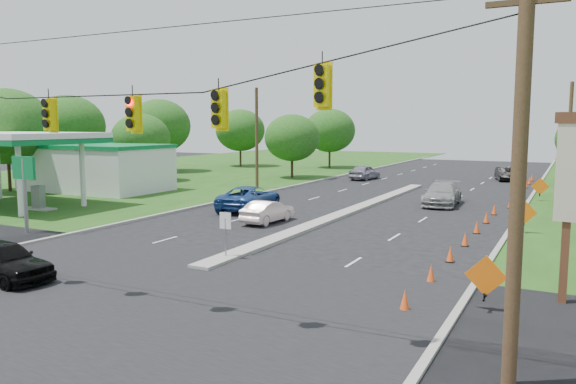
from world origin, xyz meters
The scene contains 41 objects.
ground centered at (0.00, 0.00, 0.00)m, with size 160.00×160.00×0.00m, color black.
grass_left centered at (-30.00, 20.00, 0.00)m, with size 40.00×160.00×0.06m, color #1E4714.
cross_street centered at (0.00, 0.00, 0.00)m, with size 160.00×14.00×0.02m, color black.
curb_left centered at (-10.10, 30.00, 0.00)m, with size 0.25×110.00×0.16m, color gray.
curb_right centered at (10.10, 30.00, 0.00)m, with size 0.25×110.00×0.16m, color gray.
median centered at (0.00, 21.00, 0.00)m, with size 1.00×34.00×0.18m, color gray.
median_sign centered at (0.00, 6.00, 1.46)m, with size 0.55×0.06×2.05m.
signal_span centered at (-0.05, -1.00, 4.97)m, with size 25.60×0.32×9.00m.
utility_pole_far_left centered at (-12.50, 30.00, 4.50)m, with size 0.28×0.28×9.00m, color #422D1C.
utility_pole_far_right centered at (12.50, 35.00, 4.50)m, with size 0.28×0.28×9.00m, color #422D1C.
gas_station centered at (-23.64, 20.24, 2.58)m, with size 18.40×19.70×5.20m.
cone_0 centered at (8.58, 3.00, 0.35)m, with size 0.32×0.32×0.70m, color #FF5419.
cone_1 centered at (8.58, 6.50, 0.35)m, with size 0.32×0.32×0.70m, color #FF5419.
cone_2 centered at (8.58, 10.00, 0.35)m, with size 0.32×0.32×0.70m, color #FF5419.
cone_3 centered at (8.58, 13.50, 0.35)m, with size 0.32×0.32×0.70m, color #FF5419.
cone_4 centered at (8.58, 17.00, 0.35)m, with size 0.32×0.32×0.70m, color #FF5419.
cone_5 centered at (8.58, 20.50, 0.35)m, with size 0.32×0.32×0.70m, color #FF5419.
cone_6 centered at (8.58, 24.00, 0.35)m, with size 0.32×0.32×0.70m, color #FF5419.
cone_7 centered at (9.18, 27.50, 0.35)m, with size 0.32×0.32×0.70m, color #FF5419.
cone_8 centered at (9.18, 31.00, 0.35)m, with size 0.32×0.32×0.70m, color #FF5419.
cone_9 centered at (9.18, 34.50, 0.35)m, with size 0.32×0.32×0.70m, color #FF5419.
cone_10 centered at (9.18, 38.00, 0.35)m, with size 0.32×0.32×0.70m, color #FF5419.
cone_11 centered at (9.18, 41.50, 0.35)m, with size 0.32×0.32×0.70m, color #FF5419.
cone_12 centered at (9.18, 45.00, 0.35)m, with size 0.32×0.32×0.70m, color #FF5419.
cone_13 centered at (9.18, 48.50, 0.35)m, with size 0.32×0.32×0.70m, color #FF5419.
work_sign_0 centered at (10.80, 4.00, 1.09)m, with size 1.27×0.58×1.37m.
work_sign_1 centered at (10.80, 18.00, 1.09)m, with size 1.27×0.58×1.37m.
work_sign_2 centered at (10.80, 32.00, 1.09)m, with size 1.27×0.58×1.37m.
tree_1 centered at (-30.00, 18.00, 5.58)m, with size 7.56×7.56×8.82m.
tree_2 centered at (-26.00, 30.00, 4.34)m, with size 5.88×5.88×6.86m.
tree_3 centered at (-32.00, 40.00, 5.58)m, with size 7.56×7.56×8.82m.
tree_4 centered at (-28.00, 52.00, 4.96)m, with size 6.72×6.72×7.84m.
tree_5 centered at (-14.00, 40.00, 4.34)m, with size 5.88×5.88×6.86m.
tree_6 centered at (-16.00, 55.00, 4.96)m, with size 6.72×6.72×7.84m.
tree_14 centered at (-34.00, 28.00, 5.58)m, with size 7.56×7.56×8.82m.
black_sedan centered at (-5.53, -0.47, 0.76)m, with size 1.79×4.46×1.52m, color black.
white_sedan centered at (-2.91, 14.85, 0.66)m, with size 1.39×3.99×1.31m, color beige.
blue_pickup centered at (-6.34, 18.49, 0.82)m, with size 2.73×5.93×1.65m, color navy.
silver_car_far centered at (4.68, 26.80, 0.81)m, with size 2.27×5.59×1.62m, color gray.
silver_car_oncoming centered at (-6.58, 42.24, 0.78)m, with size 1.83×4.56×1.55m, color gray.
dark_car_receding centered at (6.62, 47.65, 0.68)m, with size 1.44×4.14×1.36m, color black.
Camera 1 is at (13.04, -13.59, 5.74)m, focal length 35.00 mm.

